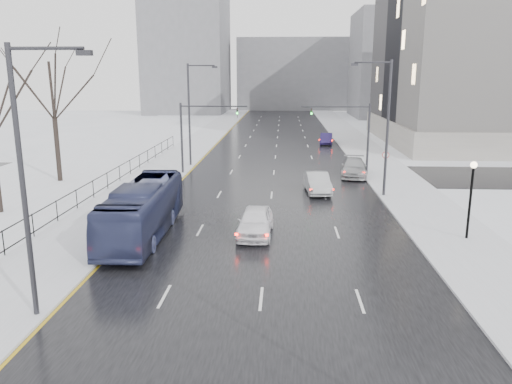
% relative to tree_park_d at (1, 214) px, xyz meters
% --- Properties ---
extents(road, '(16.00, 150.00, 0.04)m').
position_rel_tree_park_d_xyz_m(road, '(17.80, 26.00, 0.02)').
color(road, black).
rests_on(road, ground).
extents(cross_road, '(130.00, 10.00, 0.04)m').
position_rel_tree_park_d_xyz_m(cross_road, '(17.80, 14.00, 0.02)').
color(cross_road, black).
rests_on(cross_road, ground).
extents(sidewalk_left, '(5.00, 150.00, 0.16)m').
position_rel_tree_park_d_xyz_m(sidewalk_left, '(7.30, 26.00, 0.08)').
color(sidewalk_left, silver).
rests_on(sidewalk_left, ground).
extents(sidewalk_right, '(5.00, 150.00, 0.16)m').
position_rel_tree_park_d_xyz_m(sidewalk_right, '(28.30, 26.00, 0.08)').
color(sidewalk_right, silver).
rests_on(sidewalk_right, ground).
extents(park_strip, '(14.00, 150.00, 0.12)m').
position_rel_tree_park_d_xyz_m(park_strip, '(-2.20, 26.00, 0.06)').
color(park_strip, white).
rests_on(park_strip, ground).
extents(tree_park_d, '(8.75, 8.75, 12.50)m').
position_rel_tree_park_d_xyz_m(tree_park_d, '(0.00, 0.00, 0.00)').
color(tree_park_d, black).
rests_on(tree_park_d, ground).
extents(tree_park_e, '(9.45, 9.45, 13.50)m').
position_rel_tree_park_d_xyz_m(tree_park_e, '(-0.40, 10.00, 0.00)').
color(tree_park_e, black).
rests_on(tree_park_e, ground).
extents(iron_fence, '(0.06, 70.00, 1.30)m').
position_rel_tree_park_d_xyz_m(iron_fence, '(4.80, -4.00, 0.91)').
color(iron_fence, black).
rests_on(iron_fence, sidewalk_left).
extents(streetlight_r_mid, '(2.95, 0.25, 10.00)m').
position_rel_tree_park_d_xyz_m(streetlight_r_mid, '(25.97, 6.00, 5.62)').
color(streetlight_r_mid, '#2D2D33').
rests_on(streetlight_r_mid, ground).
extents(streetlight_l_near, '(2.95, 0.25, 10.00)m').
position_rel_tree_park_d_xyz_m(streetlight_l_near, '(9.63, -14.00, 5.62)').
color(streetlight_l_near, '#2D2D33').
rests_on(streetlight_l_near, ground).
extents(streetlight_l_far, '(2.95, 0.25, 10.00)m').
position_rel_tree_park_d_xyz_m(streetlight_l_far, '(9.63, 18.00, 5.62)').
color(streetlight_l_far, '#2D2D33').
rests_on(streetlight_l_far, ground).
extents(lamppost_r_mid, '(0.36, 0.36, 4.28)m').
position_rel_tree_park_d_xyz_m(lamppost_r_mid, '(28.80, -4.00, 2.94)').
color(lamppost_r_mid, black).
rests_on(lamppost_r_mid, sidewalk_right).
extents(mast_signal_right, '(6.10, 0.33, 6.50)m').
position_rel_tree_park_d_xyz_m(mast_signal_right, '(25.13, 14.00, 4.11)').
color(mast_signal_right, '#2D2D33').
rests_on(mast_signal_right, ground).
extents(mast_signal_left, '(6.10, 0.33, 6.50)m').
position_rel_tree_park_d_xyz_m(mast_signal_left, '(10.47, 14.00, 4.11)').
color(mast_signal_left, '#2D2D33').
rests_on(mast_signal_left, ground).
extents(no_uturn_sign, '(0.60, 0.06, 2.70)m').
position_rel_tree_park_d_xyz_m(no_uturn_sign, '(27.00, 10.00, 2.30)').
color(no_uturn_sign, '#2D2D33').
rests_on(no_uturn_sign, sidewalk_right).
extents(bldg_far_right, '(24.00, 20.00, 22.00)m').
position_rel_tree_park_d_xyz_m(bldg_far_right, '(45.80, 81.00, 11.00)').
color(bldg_far_right, slate).
rests_on(bldg_far_right, ground).
extents(bldg_far_left, '(18.00, 22.00, 28.00)m').
position_rel_tree_park_d_xyz_m(bldg_far_left, '(-4.20, 91.00, 14.00)').
color(bldg_far_left, slate).
rests_on(bldg_far_left, ground).
extents(bldg_far_center, '(30.00, 18.00, 18.00)m').
position_rel_tree_park_d_xyz_m(bldg_far_center, '(21.80, 106.00, 9.00)').
color(bldg_far_center, slate).
rests_on(bldg_far_center, ground).
extents(bus, '(2.76, 10.89, 3.02)m').
position_rel_tree_park_d_xyz_m(bus, '(10.80, -4.13, 1.55)').
color(bus, navy).
rests_on(bus, road).
extents(sedan_center_near, '(2.05, 4.76, 1.60)m').
position_rel_tree_park_d_xyz_m(sedan_center_near, '(17.11, -3.74, 0.84)').
color(sedan_center_near, white).
rests_on(sedan_center_near, road).
extents(sedan_right_near, '(2.06, 4.90, 1.57)m').
position_rel_tree_park_d_xyz_m(sedan_right_near, '(21.30, 6.99, 0.83)').
color(sedan_right_near, '#A9ACAE').
rests_on(sedan_right_near, road).
extents(sedan_right_far, '(2.85, 5.66, 1.58)m').
position_rel_tree_park_d_xyz_m(sedan_right_far, '(25.00, 13.67, 0.83)').
color(sedan_right_far, '#A0A2A4').
rests_on(sedan_right_far, road).
extents(sedan_right_distant, '(2.00, 4.48, 1.43)m').
position_rel_tree_park_d_xyz_m(sedan_right_distant, '(24.29, 34.93, 0.75)').
color(sedan_right_distant, navy).
rests_on(sedan_right_distant, road).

